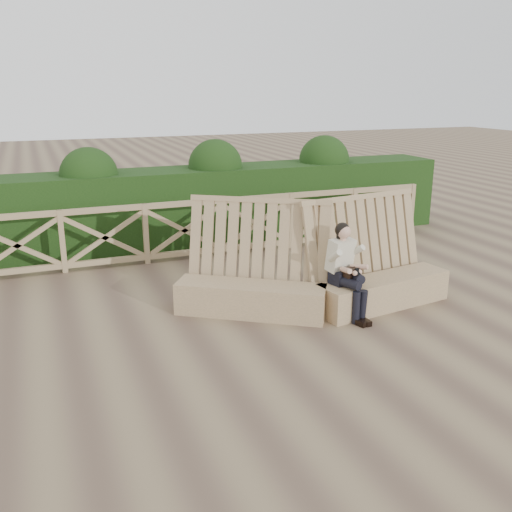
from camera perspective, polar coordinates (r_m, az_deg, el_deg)
name	(u,v)px	position (r m, az deg, el deg)	size (l,w,h in m)	color
ground	(254,331)	(7.58, -0.25, -7.50)	(60.00, 60.00, 0.00)	brown
bench	(317,282)	(8.24, 6.13, -2.61)	(3.99, 1.82, 1.58)	olive
woman	(346,267)	(7.94, 8.98, -1.05)	(0.43, 0.80, 1.32)	black
guardrail	(184,230)	(10.57, -7.18, 2.58)	(10.10, 0.09, 1.10)	#88724F
hedge	(169,207)	(11.66, -8.71, 4.84)	(12.00, 1.20, 1.50)	black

